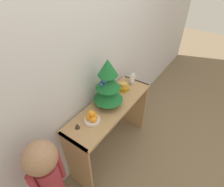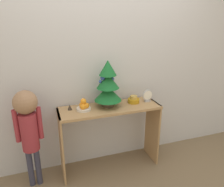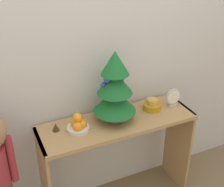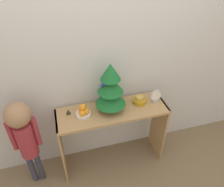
{
  "view_description": "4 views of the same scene",
  "coord_description": "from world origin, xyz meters",
  "px_view_note": "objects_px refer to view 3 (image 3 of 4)",
  "views": [
    {
      "loc": [
        -1.18,
        -0.64,
        2.09
      ],
      "look_at": [
        -0.0,
        0.18,
        0.98
      ],
      "focal_mm": 28.0,
      "sensor_mm": 36.0,
      "label": 1
    },
    {
      "loc": [
        -0.73,
        -2.04,
        1.81
      ],
      "look_at": [
        0.04,
        0.22,
        0.97
      ],
      "focal_mm": 35.0,
      "sensor_mm": 36.0,
      "label": 2
    },
    {
      "loc": [
        -0.85,
        -1.56,
        2.11
      ],
      "look_at": [
        -0.03,
        0.23,
        1.04
      ],
      "focal_mm": 50.0,
      "sensor_mm": 36.0,
      "label": 3
    },
    {
      "loc": [
        -0.47,
        -1.48,
        2.35
      ],
      "look_at": [
        -0.0,
        0.2,
        1.04
      ],
      "focal_mm": 35.0,
      "sensor_mm": 36.0,
      "label": 4
    }
  ],
  "objects_px": {
    "fruit_bowl": "(78,125)",
    "figurine": "(56,127)",
    "mini_tree": "(115,88)",
    "desk_clock": "(173,98)",
    "singing_bowl": "(152,105)"
  },
  "relations": [
    {
      "from": "mini_tree",
      "to": "figurine",
      "type": "xyz_separation_m",
      "value": [
        -0.44,
        0.04,
        -0.23
      ]
    },
    {
      "from": "mini_tree",
      "to": "fruit_bowl",
      "type": "distance_m",
      "value": 0.37
    },
    {
      "from": "singing_bowl",
      "to": "desk_clock",
      "type": "relative_size",
      "value": 0.92
    },
    {
      "from": "mini_tree",
      "to": "figurine",
      "type": "height_order",
      "value": "mini_tree"
    },
    {
      "from": "mini_tree",
      "to": "desk_clock",
      "type": "distance_m",
      "value": 0.54
    },
    {
      "from": "mini_tree",
      "to": "fruit_bowl",
      "type": "relative_size",
      "value": 3.39
    },
    {
      "from": "fruit_bowl",
      "to": "desk_clock",
      "type": "distance_m",
      "value": 0.8
    },
    {
      "from": "mini_tree",
      "to": "figurine",
      "type": "relative_size",
      "value": 9.0
    },
    {
      "from": "mini_tree",
      "to": "desk_clock",
      "type": "xyz_separation_m",
      "value": [
        0.51,
        -0.01,
        -0.19
      ]
    },
    {
      "from": "desk_clock",
      "to": "singing_bowl",
      "type": "bearing_deg",
      "value": 170.81
    },
    {
      "from": "fruit_bowl",
      "to": "figurine",
      "type": "bearing_deg",
      "value": 157.84
    },
    {
      "from": "mini_tree",
      "to": "fruit_bowl",
      "type": "height_order",
      "value": "mini_tree"
    },
    {
      "from": "desk_clock",
      "to": "figurine",
      "type": "distance_m",
      "value": 0.95
    },
    {
      "from": "fruit_bowl",
      "to": "singing_bowl",
      "type": "relative_size",
      "value": 1.14
    },
    {
      "from": "mini_tree",
      "to": "desk_clock",
      "type": "relative_size",
      "value": 3.56
    }
  ]
}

